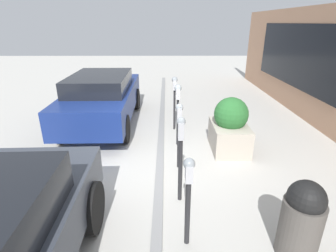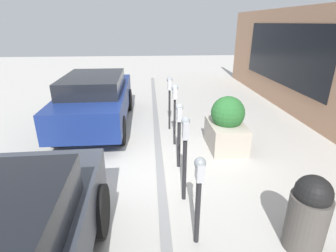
{
  "view_description": "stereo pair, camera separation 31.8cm",
  "coord_description": "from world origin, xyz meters",
  "px_view_note": "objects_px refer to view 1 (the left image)",
  "views": [
    {
      "loc": [
        -4.89,
        -0.06,
        2.87
      ],
      "look_at": [
        0.0,
        -0.1,
        0.93
      ],
      "focal_mm": 28.0,
      "sensor_mm": 36.0,
      "label": 1
    },
    {
      "loc": [
        -4.88,
        0.25,
        2.87
      ],
      "look_at": [
        0.0,
        -0.1,
        0.93
      ],
      "focal_mm": 28.0,
      "sensor_mm": 36.0,
      "label": 2
    }
  ],
  "objects_px": {
    "parking_meter_second": "(181,147)",
    "parked_car_middle": "(103,97)",
    "parking_meter_farthest": "(175,91)",
    "planter_box": "(230,127)",
    "parking_meter_middle": "(179,125)",
    "trash_bin": "(302,220)",
    "parking_meter_nearest": "(188,188)",
    "parking_meter_fourth": "(178,99)"
  },
  "relations": [
    {
      "from": "parking_meter_fourth",
      "to": "trash_bin",
      "type": "distance_m",
      "value": 3.7
    },
    {
      "from": "parking_meter_second",
      "to": "parking_meter_middle",
      "type": "bearing_deg",
      "value": -1.49
    },
    {
      "from": "planter_box",
      "to": "trash_bin",
      "type": "bearing_deg",
      "value": -176.08
    },
    {
      "from": "parking_meter_fourth",
      "to": "parking_meter_farthest",
      "type": "distance_m",
      "value": 1.03
    },
    {
      "from": "parking_meter_nearest",
      "to": "parking_meter_middle",
      "type": "height_order",
      "value": "parking_meter_middle"
    },
    {
      "from": "parking_meter_middle",
      "to": "parking_meter_farthest",
      "type": "relative_size",
      "value": 0.92
    },
    {
      "from": "parking_meter_fourth",
      "to": "parked_car_middle",
      "type": "bearing_deg",
      "value": 55.06
    },
    {
      "from": "trash_bin",
      "to": "parked_car_middle",
      "type": "bearing_deg",
      "value": 36.41
    },
    {
      "from": "parking_meter_fourth",
      "to": "planter_box",
      "type": "height_order",
      "value": "parking_meter_fourth"
    },
    {
      "from": "parking_meter_nearest",
      "to": "parking_meter_middle",
      "type": "distance_m",
      "value": 2.07
    },
    {
      "from": "parking_meter_middle",
      "to": "parked_car_middle",
      "type": "relative_size",
      "value": 0.31
    },
    {
      "from": "parked_car_middle",
      "to": "parking_meter_second",
      "type": "bearing_deg",
      "value": -151.19
    },
    {
      "from": "parking_meter_farthest",
      "to": "parking_meter_nearest",
      "type": "bearing_deg",
      "value": -179.27
    },
    {
      "from": "parking_meter_nearest",
      "to": "parking_meter_middle",
      "type": "relative_size",
      "value": 0.95
    },
    {
      "from": "parking_meter_nearest",
      "to": "parking_meter_middle",
      "type": "bearing_deg",
      "value": 0.65
    },
    {
      "from": "parking_meter_fourth",
      "to": "parking_meter_farthest",
      "type": "relative_size",
      "value": 1.01
    },
    {
      "from": "parking_meter_nearest",
      "to": "parking_meter_second",
      "type": "distance_m",
      "value": 0.97
    },
    {
      "from": "planter_box",
      "to": "parking_meter_second",
      "type": "bearing_deg",
      "value": 146.66
    },
    {
      "from": "parking_meter_second",
      "to": "parking_meter_middle",
      "type": "distance_m",
      "value": 1.11
    },
    {
      "from": "parking_meter_farthest",
      "to": "parking_meter_fourth",
      "type": "bearing_deg",
      "value": -177.41
    },
    {
      "from": "planter_box",
      "to": "parked_car_middle",
      "type": "height_order",
      "value": "parked_car_middle"
    },
    {
      "from": "parking_meter_middle",
      "to": "trash_bin",
      "type": "relative_size",
      "value": 1.27
    },
    {
      "from": "parking_meter_second",
      "to": "parked_car_middle",
      "type": "relative_size",
      "value": 0.34
    },
    {
      "from": "parking_meter_second",
      "to": "parking_meter_fourth",
      "type": "distance_m",
      "value": 2.21
    },
    {
      "from": "parking_meter_nearest",
      "to": "parking_meter_second",
      "type": "relative_size",
      "value": 0.88
    },
    {
      "from": "planter_box",
      "to": "trash_bin",
      "type": "height_order",
      "value": "planter_box"
    },
    {
      "from": "parking_meter_middle",
      "to": "parking_meter_fourth",
      "type": "xyz_separation_m",
      "value": [
        1.1,
        -0.02,
        0.21
      ]
    },
    {
      "from": "parking_meter_farthest",
      "to": "planter_box",
      "type": "height_order",
      "value": "parking_meter_farthest"
    },
    {
      "from": "parking_meter_fourth",
      "to": "parked_car_middle",
      "type": "xyz_separation_m",
      "value": [
        1.5,
        2.15,
        -0.36
      ]
    },
    {
      "from": "parking_meter_second",
      "to": "parked_car_middle",
      "type": "xyz_separation_m",
      "value": [
        3.71,
        2.1,
        -0.2
      ]
    },
    {
      "from": "parking_meter_second",
      "to": "trash_bin",
      "type": "xyz_separation_m",
      "value": [
        -1.15,
        -1.48,
        -0.47
      ]
    },
    {
      "from": "parking_meter_second",
      "to": "planter_box",
      "type": "bearing_deg",
      "value": -33.34
    },
    {
      "from": "parking_meter_nearest",
      "to": "parking_meter_second",
      "type": "xyz_separation_m",
      "value": [
        0.96,
        0.05,
        0.11
      ]
    },
    {
      "from": "parking_meter_nearest",
      "to": "parked_car_middle",
      "type": "bearing_deg",
      "value": 24.77
    },
    {
      "from": "parking_meter_nearest",
      "to": "planter_box",
      "type": "relative_size",
      "value": 1.03
    },
    {
      "from": "parking_meter_fourth",
      "to": "trash_bin",
      "type": "bearing_deg",
      "value": -156.87
    },
    {
      "from": "parking_meter_nearest",
      "to": "parked_car_middle",
      "type": "height_order",
      "value": "parked_car_middle"
    },
    {
      "from": "planter_box",
      "to": "trash_bin",
      "type": "xyz_separation_m",
      "value": [
        -3.08,
        -0.21,
        -0.02
      ]
    },
    {
      "from": "parking_meter_middle",
      "to": "parking_meter_farthest",
      "type": "height_order",
      "value": "parking_meter_farthest"
    },
    {
      "from": "parking_meter_second",
      "to": "planter_box",
      "type": "distance_m",
      "value": 2.35
    },
    {
      "from": "planter_box",
      "to": "parked_car_middle",
      "type": "xyz_separation_m",
      "value": [
        1.78,
        3.37,
        0.24
      ]
    },
    {
      "from": "parking_meter_fourth",
      "to": "parking_meter_middle",
      "type": "bearing_deg",
      "value": 179.16
    }
  ]
}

